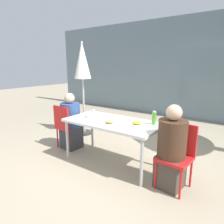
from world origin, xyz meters
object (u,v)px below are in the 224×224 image
object	(u,v)px
person_right	(171,150)
chair_left	(66,124)
drinking_cup	(93,112)
person_left	(71,123)
salad_bowl	(91,116)
bottle	(154,118)
closed_umbrella	(82,65)
chair_right	(177,151)

from	to	relation	value
person_right	chair_left	bearing A→B (deg)	3.69
chair_left	drinking_cup	bearing A→B (deg)	25.15
person_left	salad_bowl	distance (m)	0.63
person_right	drinking_cup	distance (m)	1.63
person_left	bottle	bearing A→B (deg)	8.69
person_right	closed_umbrella	distance (m)	2.79
chair_left	bottle	xyz separation A→B (m)	(1.70, 0.24, 0.33)
person_left	person_right	world-z (taller)	person_right
person_left	closed_umbrella	world-z (taller)	closed_umbrella
bottle	salad_bowl	bearing A→B (deg)	-168.18
drinking_cup	salad_bowl	xyz separation A→B (m)	(0.11, -0.20, -0.02)
chair_left	person_left	xyz separation A→B (m)	(0.05, 0.08, 0.00)
person_left	person_right	size ratio (longest dim) A/B	0.97
bottle	drinking_cup	bearing A→B (deg)	-178.66
salad_bowl	person_left	bearing A→B (deg)	173.77
closed_umbrella	bottle	bearing A→B (deg)	-16.56
drinking_cup	closed_umbrella	bearing A→B (deg)	142.94
person_left	chair_left	bearing A→B (deg)	-121.89
chair_right	person_right	world-z (taller)	person_right
chair_left	drinking_cup	distance (m)	0.62
chair_left	person_right	distance (m)	2.10
person_left	chair_right	xyz separation A→B (m)	(2.11, -0.09, -0.00)
closed_umbrella	person_left	bearing A→B (deg)	-64.69
chair_left	chair_right	world-z (taller)	same
chair_right	salad_bowl	size ratio (longest dim) A/B	4.85
person_left	bottle	distance (m)	1.69
chair_left	bottle	distance (m)	1.75
chair_left	closed_umbrella	bearing A→B (deg)	113.09
chair_left	salad_bowl	size ratio (longest dim) A/B	4.85
chair_right	bottle	distance (m)	0.61
chair_right	drinking_cup	world-z (taller)	chair_right
bottle	person_left	bearing A→B (deg)	-174.39
closed_umbrella	drinking_cup	bearing A→B (deg)	-37.06
salad_bowl	chair_right	bearing A→B (deg)	-0.96
closed_umbrella	salad_bowl	bearing A→B (deg)	-41.33
person_left	closed_umbrella	distance (m)	1.38
person_left	bottle	xyz separation A→B (m)	(1.65, 0.16, 0.32)
person_left	person_right	xyz separation A→B (m)	(2.05, -0.16, 0.02)
chair_right	bottle	world-z (taller)	bottle
chair_left	person_right	xyz separation A→B (m)	(2.10, -0.09, 0.02)
person_left	person_right	distance (m)	2.05
bottle	person_right	bearing A→B (deg)	-39.15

